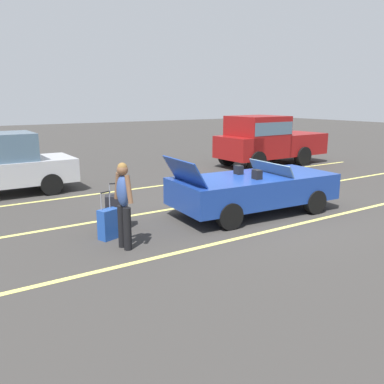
{
  "coord_description": "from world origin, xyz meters",
  "views": [
    {
      "loc": [
        -6.62,
        -7.36,
        2.78
      ],
      "look_at": [
        -1.8,
        0.03,
        0.75
      ],
      "focal_mm": 37.91,
      "sensor_mm": 36.0,
      "label": 1
    }
  ],
  "objects_px": {
    "suitcase_medium_bright": "(109,224)",
    "parked_pickup_truck_far": "(265,140)",
    "convertible_car": "(260,189)",
    "traveler_person": "(124,201)",
    "suitcase_large_black": "(117,212)"
  },
  "relations": [
    {
      "from": "suitcase_medium_bright",
      "to": "parked_pickup_truck_far",
      "type": "bearing_deg",
      "value": 100.35
    },
    {
      "from": "convertible_car",
      "to": "traveler_person",
      "type": "distance_m",
      "value": 3.95
    },
    {
      "from": "suitcase_large_black",
      "to": "traveler_person",
      "type": "relative_size",
      "value": 0.63
    },
    {
      "from": "convertible_car",
      "to": "suitcase_medium_bright",
      "type": "bearing_deg",
      "value": -178.29
    },
    {
      "from": "suitcase_medium_bright",
      "to": "traveler_person",
      "type": "relative_size",
      "value": 0.59
    },
    {
      "from": "convertible_car",
      "to": "suitcase_large_black",
      "type": "height_order",
      "value": "convertible_car"
    },
    {
      "from": "traveler_person",
      "to": "convertible_car",
      "type": "bearing_deg",
      "value": 1.08
    },
    {
      "from": "suitcase_medium_bright",
      "to": "parked_pickup_truck_far",
      "type": "distance_m",
      "value": 10.49
    },
    {
      "from": "traveler_person",
      "to": "parked_pickup_truck_far",
      "type": "bearing_deg",
      "value": 26.21
    },
    {
      "from": "traveler_person",
      "to": "parked_pickup_truck_far",
      "type": "height_order",
      "value": "parked_pickup_truck_far"
    },
    {
      "from": "traveler_person",
      "to": "suitcase_medium_bright",
      "type": "bearing_deg",
      "value": 87.56
    },
    {
      "from": "parked_pickup_truck_far",
      "to": "suitcase_large_black",
      "type": "bearing_deg",
      "value": 26.45
    },
    {
      "from": "convertible_car",
      "to": "traveler_person",
      "type": "height_order",
      "value": "traveler_person"
    },
    {
      "from": "convertible_car",
      "to": "suitcase_medium_bright",
      "type": "height_order",
      "value": "convertible_car"
    },
    {
      "from": "suitcase_large_black",
      "to": "traveler_person",
      "type": "height_order",
      "value": "traveler_person"
    }
  ]
}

